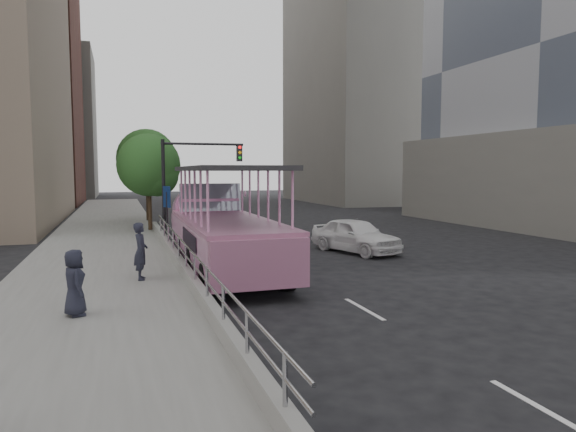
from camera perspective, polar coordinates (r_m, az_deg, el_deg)
name	(u,v)px	position (r m, az deg, el deg)	size (l,w,h in m)	color
ground	(302,295)	(15.24, 1.60, -8.72)	(160.00, 160.00, 0.00)	black
sidewalk	(104,250)	(24.18, -19.79, -3.53)	(5.50, 80.00, 0.30)	gray
kerb_wall	(186,272)	(16.34, -11.25, -6.15)	(0.24, 30.00, 0.36)	#9B9A96
guardrail	(186,251)	(16.23, -11.29, -3.85)	(0.07, 22.00, 0.71)	#B3B3B8
duck_boat	(221,230)	(19.37, -7.48, -1.60)	(2.94, 11.41, 3.78)	black
car	(355,235)	(23.03, 7.50, -2.14)	(1.82, 4.51, 1.54)	white
pedestrian_near	(141,251)	(16.32, -16.05, -3.77)	(0.64, 0.42, 1.76)	#232533
pedestrian_far	(75,283)	(12.81, -22.63, -6.85)	(0.75, 0.49, 1.54)	#232533
parking_sign	(167,211)	(23.75, -13.29, 0.56)	(0.27, 0.62, 2.95)	black
traffic_signal	(187,173)	(26.63, -11.11, 4.66)	(4.20, 0.32, 5.20)	black
street_tree_near	(151,168)	(29.90, -15.00, 5.22)	(3.52, 3.52, 5.72)	#382919
street_tree_far	(148,161)	(35.91, -15.26, 5.93)	(3.97, 3.97, 6.45)	#382919
midrise_stone_a	(387,68)	(65.15, 10.99, 15.87)	(20.00, 20.00, 32.00)	slate
midrise_stone_b	(32,124)	(78.95, -26.54, 9.12)	(16.00, 14.00, 20.00)	slate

